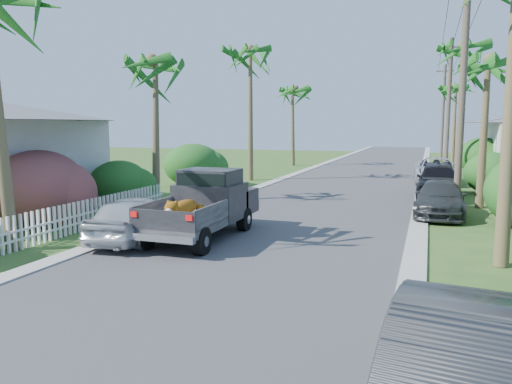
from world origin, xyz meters
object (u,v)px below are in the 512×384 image
at_px(palm_l_c, 250,51).
at_px(palm_l_d, 293,89).
at_px(parked_car_rd, 437,171).
at_px(palm_l_b, 154,61).
at_px(parked_car_rf, 438,181).
at_px(parked_car_ln, 135,218).
at_px(palm_r_c, 463,47).
at_px(palm_r_b, 488,61).
at_px(pickup_truck, 207,204).
at_px(utility_pole_b, 462,93).
at_px(palm_r_d, 456,87).
at_px(utility_pole_c, 448,107).
at_px(parked_car_rm, 440,199).
at_px(utility_pole_d, 443,113).

xyz_separation_m(palm_l_c, palm_l_d, (-0.50, 12.00, -1.47)).
distance_m(parked_car_rd, palm_l_b, 17.76).
relative_size(parked_car_rf, parked_car_ln, 1.19).
bearing_deg(palm_r_c, palm_r_b, -87.92).
height_order(parked_car_rd, palm_l_d, palm_l_d).
xyz_separation_m(pickup_truck, palm_r_c, (8.10, 19.42, 7.10)).
distance_m(pickup_truck, utility_pole_b, 10.50).
height_order(palm_r_b, palm_r_d, palm_r_d).
xyz_separation_m(parked_car_rf, palm_r_b, (1.60, -2.72, 5.14)).
bearing_deg(utility_pole_c, parked_car_ln, -112.02).
relative_size(parked_car_rm, palm_l_d, 0.57).
xyz_separation_m(palm_l_d, utility_pole_b, (12.10, -21.00, -1.84)).
bearing_deg(palm_r_b, palm_r_d, 90.23).
bearing_deg(palm_r_d, pickup_truck, -104.11).
bearing_deg(palm_l_d, palm_r_b, -55.41).
bearing_deg(palm_r_b, utility_pole_d, 92.05).
height_order(parked_car_ln, palm_r_c, palm_r_c).
bearing_deg(parked_car_rd, palm_l_b, -136.53).
bearing_deg(parked_car_rd, palm_l_d, 137.04).
bearing_deg(pickup_truck, parked_car_rm, 41.36).
bearing_deg(parked_car_ln, palm_l_d, -91.14).
xyz_separation_m(palm_l_d, utility_pole_c, (12.10, -6.00, -1.84)).
bearing_deg(parked_car_ln, palm_l_c, -88.74).
xyz_separation_m(parked_car_rf, palm_r_c, (1.20, 8.28, 7.30)).
bearing_deg(palm_r_d, palm_l_d, -155.22).
bearing_deg(palm_r_b, utility_pole_b, -116.57).
xyz_separation_m(parked_car_ln, palm_r_d, (10.10, 34.75, 6.06)).
bearing_deg(palm_l_d, palm_l_b, -90.78).
relative_size(palm_r_d, utility_pole_d, 0.89).
bearing_deg(utility_pole_c, utility_pole_d, 90.00).
relative_size(parked_car_rd, palm_l_b, 0.72).
xyz_separation_m(palm_l_c, utility_pole_b, (11.60, -9.00, -3.31)).
distance_m(palm_l_c, palm_l_d, 12.10).
bearing_deg(parked_car_rd, parked_car_rf, -92.31).
bearing_deg(palm_l_b, parked_car_rf, 25.85).
distance_m(parked_car_rf, palm_r_b, 6.03).
height_order(parked_car_rm, palm_r_c, palm_r_c).
height_order(parked_car_rd, palm_r_c, palm_r_c).
height_order(parked_car_rf, palm_r_b, palm_r_b).
distance_m(pickup_truck, parked_car_ln, 2.19).
bearing_deg(parked_car_rd, utility_pole_b, -89.22).
xyz_separation_m(parked_car_rm, palm_r_d, (1.50, 27.34, 6.10)).
relative_size(parked_car_rm, palm_r_c, 0.47).
xyz_separation_m(palm_r_d, utility_pole_b, (-0.90, -27.00, -2.14)).
distance_m(palm_l_d, palm_r_c, 15.10).
distance_m(palm_l_b, utility_pole_d, 33.42).
distance_m(parked_car_ln, palm_r_d, 36.69).
distance_m(palm_l_d, palm_r_b, 23.08).
height_order(parked_car_rm, parked_car_ln, parked_car_ln).
height_order(palm_l_d, palm_r_c, palm_r_c).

